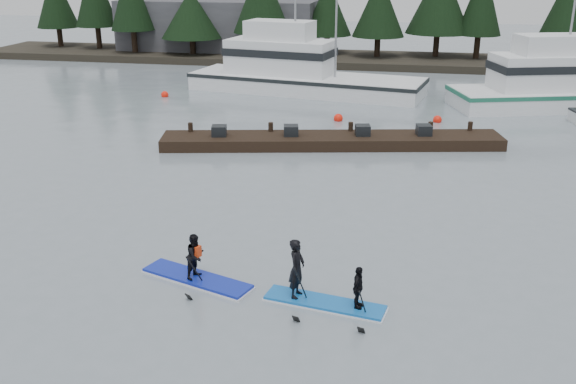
% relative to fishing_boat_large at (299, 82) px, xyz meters
% --- Properties ---
extents(ground, '(160.00, 160.00, 0.00)m').
position_rel_fishing_boat_large_xyz_m(ground, '(3.69, -28.73, -0.68)').
color(ground, gray).
rests_on(ground, ground).
extents(far_shore, '(70.00, 8.00, 0.60)m').
position_rel_fishing_boat_large_xyz_m(far_shore, '(3.69, 13.27, -0.38)').
color(far_shore, '#2D281E').
rests_on(far_shore, ground).
extents(treeline, '(60.00, 4.00, 8.00)m').
position_rel_fishing_boat_large_xyz_m(treeline, '(3.69, 13.27, -0.68)').
color(treeline, black).
rests_on(treeline, ground).
extents(waterfront_building, '(18.00, 6.00, 5.00)m').
position_rel_fishing_boat_large_xyz_m(waterfront_building, '(-10.31, 15.27, 1.82)').
color(waterfront_building, '#4C4C51').
rests_on(waterfront_building, ground).
extents(fishing_boat_large, '(16.37, 7.15, 9.14)m').
position_rel_fishing_boat_large_xyz_m(fishing_boat_large, '(0.00, 0.00, 0.00)').
color(fishing_boat_large, white).
rests_on(fishing_boat_large, ground).
extents(fishing_boat_medium, '(15.23, 8.29, 8.70)m').
position_rel_fishing_boat_large_xyz_m(fishing_boat_medium, '(16.97, -1.56, -0.06)').
color(fishing_boat_medium, white).
rests_on(fishing_boat_medium, ground).
extents(floating_dock, '(16.67, 5.59, 0.55)m').
position_rel_fishing_boat_large_xyz_m(floating_dock, '(3.97, -12.98, -0.40)').
color(floating_dock, black).
rests_on(floating_dock, ground).
extents(buoy_d, '(0.49, 0.49, 0.49)m').
position_rel_fishing_boat_large_xyz_m(buoy_d, '(9.17, -7.02, -0.68)').
color(buoy_d, '#FF1E0C').
rests_on(buoy_d, ground).
extents(buoy_a, '(0.49, 0.49, 0.49)m').
position_rel_fishing_boat_large_xyz_m(buoy_a, '(-8.43, -3.44, -0.68)').
color(buoy_a, '#FF1E0C').
rests_on(buoy_a, ground).
extents(buoy_c, '(0.54, 0.54, 0.54)m').
position_rel_fishing_boat_large_xyz_m(buoy_c, '(14.16, -1.70, -0.68)').
color(buoy_c, '#FF1E0C').
rests_on(buoy_c, ground).
extents(buoy_b, '(0.52, 0.52, 0.52)m').
position_rel_fishing_boat_large_xyz_m(buoy_b, '(3.66, -7.78, -0.68)').
color(buoy_b, '#FF1E0C').
rests_on(buoy_b, ground).
extents(paddleboard_solo, '(3.48, 1.89, 1.88)m').
position_rel_fishing_boat_large_xyz_m(paddleboard_solo, '(1.97, -27.55, -0.21)').
color(paddleboard_solo, '#1123A4').
rests_on(paddleboard_solo, ground).
extents(paddleboard_duo, '(3.34, 1.49, 2.28)m').
position_rel_fishing_boat_large_xyz_m(paddleboard_duo, '(5.65, -28.18, -0.07)').
color(paddleboard_duo, blue).
rests_on(paddleboard_duo, ground).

